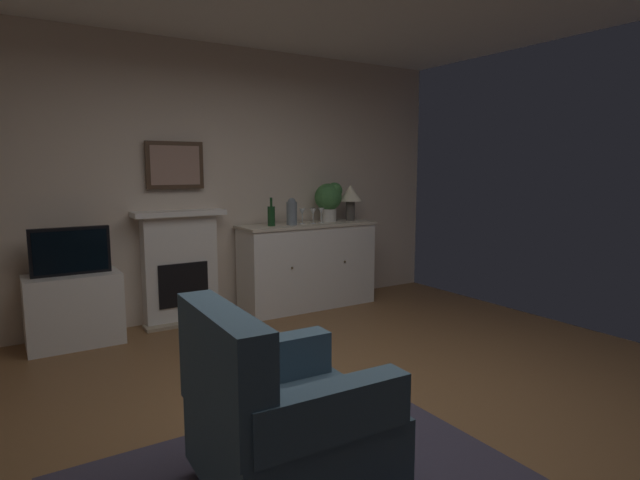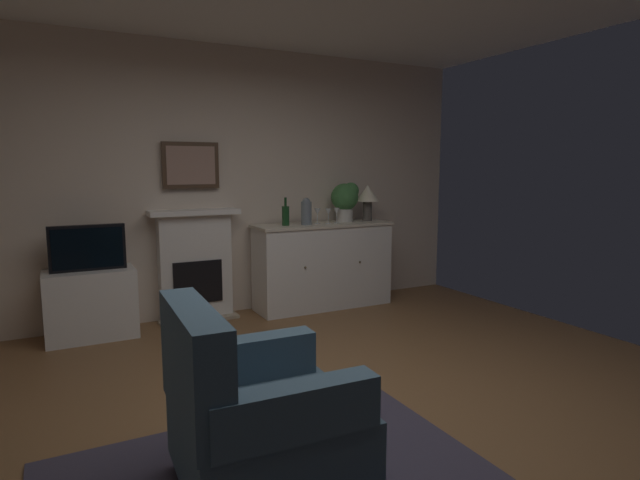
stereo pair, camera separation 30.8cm
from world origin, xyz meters
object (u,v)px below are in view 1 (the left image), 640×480
framed_picture (175,165)px  vase_decorative (292,212)px  armchair (280,418)px  wine_glass_center (313,212)px  wine_bottle (271,216)px  wine_glass_left (302,212)px  tv_cabinet (74,310)px  fireplace_unit (180,267)px  tv_set (70,251)px  potted_plant_small (329,198)px  sideboard_cabinet (308,265)px  wine_glass_right (321,212)px  table_lamp (350,196)px

framed_picture → vase_decorative: bearing=-13.7°
armchair → wine_glass_center: bearing=55.8°
wine_bottle → wine_glass_left: size_ratio=1.76×
tv_cabinet → wine_bottle: bearing=-1.0°
wine_bottle → wine_glass_left: (0.37, 0.01, 0.01)m
fireplace_unit → tv_set: fireplace_unit is taller
wine_glass_left → potted_plant_small: potted_plant_small is taller
wine_bottle → armchair: 3.12m
wine_glass_center → potted_plant_small: bearing=20.1°
tv_set → potted_plant_small: potted_plant_small is taller
wine_glass_center → armchair: (-1.84, -2.70, -0.65)m
sideboard_cabinet → vase_decorative: 0.64m
tv_set → framed_picture: bearing=13.3°
framed_picture → wine_bottle: framed_picture is taller
wine_glass_center → wine_glass_right: (0.11, 0.01, 0.00)m
fireplace_unit → wine_bottle: 1.03m
table_lamp → armchair: (-2.37, -2.76, -0.81)m
wine_glass_left → armchair: wine_glass_left is taller
table_lamp → wine_bottle: table_lamp is taller
wine_glass_center → tv_cabinet: 2.46m
tv_cabinet → armchair: 2.82m
wine_bottle → tv_cabinet: size_ratio=0.39×
sideboard_cabinet → vase_decorative: bearing=-167.3°
wine_glass_right → armchair: 3.41m
wine_glass_left → wine_glass_right: same height
fireplace_unit → wine_bottle: bearing=-12.3°
table_lamp → framed_picture: bearing=173.3°
wine_glass_left → armchair: (-1.73, -2.74, -0.65)m
framed_picture → armchair: framed_picture is taller
wine_glass_left → potted_plant_small: (0.38, 0.06, 0.13)m
wine_glass_center → armchair: wine_glass_center is taller
fireplace_unit → wine_glass_right: size_ratio=6.67×
wine_bottle → vase_decorative: wine_bottle is taller
wine_bottle → tv_set: (-1.87, 0.01, -0.21)m
wine_glass_center → armchair: size_ratio=0.18×
armchair → wine_glass_right: bearing=54.3°
tv_cabinet → armchair: bearing=-79.6°
wine_glass_right → tv_cabinet: (-2.46, 0.06, -0.73)m
tv_cabinet → tv_set: tv_set is taller
framed_picture → wine_glass_left: framed_picture is taller
framed_picture → wine_glass_center: (1.38, -0.28, -0.49)m
vase_decorative → potted_plant_small: potted_plant_small is taller
framed_picture → wine_glass_right: (1.49, -0.26, -0.49)m
wine_glass_center → vase_decorative: 0.26m
sideboard_cabinet → table_lamp: bearing=0.0°
fireplace_unit → armchair: bearing=-99.0°
wine_bottle → wine_glass_center: (0.48, -0.03, 0.01)m
wine_glass_left → armchair: size_ratio=0.18×
wine_bottle → wine_glass_center: size_ratio=1.76×
framed_picture → tv_set: (-0.97, -0.23, -0.71)m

